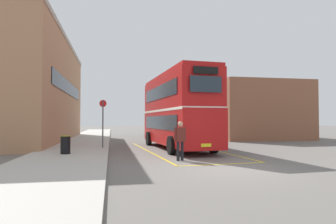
{
  "coord_description": "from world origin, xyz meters",
  "views": [
    {
      "loc": [
        -4.35,
        -10.27,
        1.84
      ],
      "look_at": [
        -0.03,
        11.91,
        2.48
      ],
      "focal_mm": 31.18,
      "sensor_mm": 36.0,
      "label": 1
    }
  ],
  "objects": [
    {
      "name": "bay_marking_yellow",
      "position": [
        -0.14,
        6.28,
        0.0
      ],
      "size": [
        4.95,
        12.06,
        0.01
      ],
      "color": "gold",
      "rests_on": "ground"
    },
    {
      "name": "ground_plane",
      "position": [
        0.0,
        14.4,
        0.0
      ],
      "size": [
        135.6,
        135.6,
        0.0
      ],
      "primitive_type": "plane",
      "color": "#66605B"
    },
    {
      "name": "double_decker_bus",
      "position": [
        -0.2,
        8.12,
        2.51
      ],
      "size": [
        3.24,
        9.91,
        4.75
      ],
      "color": "black",
      "rests_on": "ground"
    },
    {
      "name": "sidewalk_left",
      "position": [
        -6.5,
        16.8,
        0.07
      ],
      "size": [
        4.0,
        57.6,
        0.14
      ],
      "primitive_type": "cube",
      "color": "#B2ADA3",
      "rests_on": "ground"
    },
    {
      "name": "litter_bin",
      "position": [
        -6.62,
        5.21,
        0.6
      ],
      "size": [
        0.51,
        0.51,
        0.92
      ],
      "color": "black",
      "rests_on": "sidewalk_left"
    },
    {
      "name": "single_deck_bus",
      "position": [
        2.8,
        22.23,
        1.64
      ],
      "size": [
        2.88,
        9.87,
        3.02
      ],
      "color": "black",
      "rests_on": "ground"
    },
    {
      "name": "bus_stop_sign",
      "position": [
        -4.87,
        8.36,
        1.91
      ],
      "size": [
        0.44,
        0.1,
        2.97
      ],
      "color": "#4C4C51",
      "rests_on": "sidewalk_left"
    },
    {
      "name": "pedestrian_boarding",
      "position": [
        -1.27,
        2.68,
        1.04
      ],
      "size": [
        0.55,
        0.4,
        1.78
      ],
      "color": "black",
      "rests_on": "ground"
    },
    {
      "name": "depot_building_right",
      "position": [
        9.77,
        19.41,
        2.78
      ],
      "size": [
        8.62,
        12.96,
        5.56
      ],
      "color": "brown",
      "rests_on": "ground"
    },
    {
      "name": "brick_building_left",
      "position": [
        -11.16,
        16.82,
        4.45
      ],
      "size": [
        6.25,
        20.4,
        8.89
      ],
      "color": "#AD7A56",
      "rests_on": "ground"
    }
  ]
}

